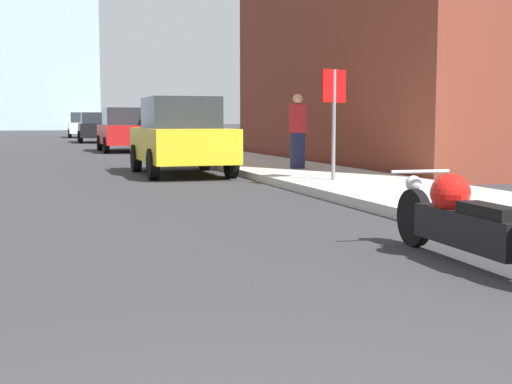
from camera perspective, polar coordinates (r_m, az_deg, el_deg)
name	(u,v)px	position (r m, az deg, el deg)	size (l,w,h in m)	color
sidewalk	(137,140)	(42.32, -9.50, 4.11)	(2.72, 240.00, 0.15)	#B2ADA3
brick_storefront	(477,9)	(22.81, 17.24, 13.82)	(10.80, 13.47, 9.09)	brown
motorcycle	(464,221)	(6.51, 16.29, -2.22)	(0.62, 2.52, 0.79)	black
parked_car_yellow	(181,137)	(16.51, -6.05, 4.43)	(1.92, 4.11, 1.78)	gold
parked_car_red	(123,130)	(28.95, -10.58, 4.89)	(1.84, 4.31, 1.74)	red
parked_car_black	(96,127)	(40.91, -12.71, 5.06)	(2.01, 4.34, 1.67)	black
parked_car_white	(82,125)	(52.76, -13.75, 5.21)	(2.03, 4.55, 1.79)	silver
stop_sign	(334,105)	(13.31, 6.25, 6.95)	(0.57, 0.26, 2.03)	slate
pedestrian	(298,130)	(16.36, 3.36, 4.95)	(0.36, 0.24, 1.70)	#1E2347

